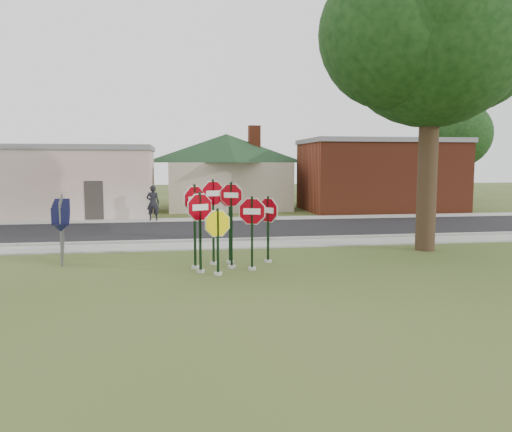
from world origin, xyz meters
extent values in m
plane|color=#32491B|center=(0.00, 0.00, 0.00)|extent=(120.00, 120.00, 0.00)
cube|color=gray|center=(0.00, 5.50, 0.03)|extent=(60.00, 1.60, 0.06)
cube|color=black|center=(0.00, 10.00, 0.02)|extent=(60.00, 7.00, 0.04)
cube|color=gray|center=(0.00, 14.30, 0.03)|extent=(60.00, 1.60, 0.06)
cube|color=gray|center=(0.00, 6.50, 0.07)|extent=(60.00, 0.20, 0.14)
cylinder|color=#A3A198|center=(0.16, 1.47, 0.04)|extent=(0.24, 0.24, 0.08)
cube|color=black|center=(0.16, 1.47, 1.31)|extent=(0.07, 0.07, 2.62)
cylinder|color=white|center=(0.16, 1.47, 2.22)|extent=(0.90, 0.39, 0.97)
cylinder|color=#83000A|center=(0.16, 1.47, 2.22)|extent=(0.83, 0.37, 0.90)
cube|color=white|center=(0.16, 1.47, 2.22)|extent=(0.42, 0.18, 0.15)
cylinder|color=#A3A198|center=(-0.33, 0.59, 0.04)|extent=(0.24, 0.24, 0.08)
cube|color=black|center=(-0.33, 0.59, 0.95)|extent=(0.07, 0.07, 1.91)
cylinder|color=white|center=(-0.33, 0.59, 1.48)|extent=(1.02, 0.37, 1.08)
cylinder|color=yellow|center=(-0.33, 0.59, 1.48)|extent=(0.95, 0.35, 1.00)
cylinder|color=#A3A198|center=(-0.81, 0.97, 0.04)|extent=(0.24, 0.24, 0.08)
cube|color=black|center=(-0.81, 0.97, 1.18)|extent=(0.08, 0.07, 2.36)
cylinder|color=white|center=(-0.81, 0.97, 1.91)|extent=(0.99, 0.52, 1.11)
cylinder|color=#83000A|center=(-0.81, 0.97, 1.91)|extent=(0.92, 0.49, 1.03)
cube|color=white|center=(-0.81, 0.97, 1.91)|extent=(0.46, 0.24, 0.18)
cylinder|color=#A3A198|center=(0.73, 1.12, 0.04)|extent=(0.24, 0.24, 0.08)
cube|color=black|center=(0.73, 1.12, 1.10)|extent=(0.07, 0.07, 2.20)
cylinder|color=white|center=(0.73, 1.12, 1.76)|extent=(1.06, 0.36, 1.11)
cylinder|color=#83000A|center=(0.73, 1.12, 1.76)|extent=(0.99, 0.34, 1.03)
cube|color=white|center=(0.73, 1.12, 1.76)|extent=(0.49, 0.17, 0.18)
cylinder|color=#A3A198|center=(0.18, 2.22, 0.04)|extent=(0.24, 0.24, 0.08)
cube|color=black|center=(0.18, 2.22, 1.28)|extent=(0.07, 0.06, 2.55)
cylinder|color=white|center=(0.18, 2.22, 2.15)|extent=(0.98, 0.20, 0.99)
cylinder|color=#83000A|center=(0.18, 2.22, 2.15)|extent=(0.91, 0.20, 0.92)
cube|color=white|center=(0.18, 2.22, 2.15)|extent=(0.45, 0.10, 0.16)
cylinder|color=#A3A198|center=(-0.35, 2.09, 0.04)|extent=(0.24, 0.24, 0.08)
cube|color=black|center=(-0.35, 2.09, 1.34)|extent=(0.07, 0.07, 2.68)
cylinder|color=white|center=(-0.35, 2.09, 2.24)|extent=(1.01, 0.43, 1.08)
cylinder|color=#83000A|center=(-0.35, 2.09, 2.24)|extent=(0.93, 0.40, 1.00)
cube|color=white|center=(-0.35, 2.09, 2.24)|extent=(0.46, 0.20, 0.17)
cylinder|color=#A3A198|center=(1.41, 2.16, 0.04)|extent=(0.24, 0.24, 0.08)
cube|color=black|center=(1.41, 2.16, 1.06)|extent=(0.08, 0.08, 2.13)
cylinder|color=white|center=(1.41, 2.16, 1.68)|extent=(0.67, 0.90, 1.11)
cylinder|color=#83000A|center=(1.41, 2.16, 1.68)|extent=(0.62, 0.84, 1.03)
cube|color=white|center=(1.41, 2.16, 1.68)|extent=(0.31, 0.42, 0.18)
cylinder|color=#A3A198|center=(-0.94, 1.58, 0.04)|extent=(0.24, 0.24, 0.08)
cube|color=black|center=(-0.94, 1.58, 1.28)|extent=(0.08, 0.08, 2.55)
cylinder|color=white|center=(-0.94, 1.58, 2.10)|extent=(0.88, 0.74, 1.13)
cylinder|color=#83000A|center=(-0.94, 1.58, 2.10)|extent=(0.82, 0.69, 1.05)
cube|color=white|center=(-0.94, 1.58, 2.10)|extent=(0.41, 0.34, 0.18)
cube|color=#59595E|center=(-5.00, 2.50, 1.00)|extent=(0.05, 0.05, 2.00)
cube|color=black|center=(-5.00, 2.50, 1.55)|extent=(0.55, 0.13, 0.55)
cone|color=black|center=(-5.00, 2.50, 1.20)|extent=(0.65, 0.65, 0.25)
cube|color=#59595E|center=(-5.20, 3.50, 1.00)|extent=(0.05, 0.05, 2.00)
cube|color=black|center=(-5.20, 3.50, 1.55)|extent=(0.55, 0.09, 0.55)
cone|color=black|center=(-5.20, 3.50, 1.20)|extent=(0.62, 0.62, 0.25)
cube|color=#59595E|center=(-5.40, 4.50, 1.00)|extent=(0.05, 0.05, 2.00)
cube|color=black|center=(-5.40, 4.50, 1.55)|extent=(0.55, 0.05, 0.55)
cone|color=black|center=(-5.40, 4.50, 1.20)|extent=(0.58, 0.58, 0.25)
cube|color=#59595E|center=(-5.60, 5.50, 1.00)|extent=(0.05, 0.05, 2.00)
cube|color=black|center=(-5.60, 5.50, 1.55)|extent=(0.55, 0.05, 0.55)
cone|color=black|center=(-5.60, 5.50, 1.20)|extent=(0.58, 0.58, 0.25)
cube|color=#59595E|center=(-5.80, 6.50, 1.00)|extent=(0.05, 0.05, 2.00)
cube|color=black|center=(-5.80, 6.50, 1.55)|extent=(0.55, 0.09, 0.55)
cone|color=black|center=(-5.80, 6.50, 1.20)|extent=(0.62, 0.62, 0.25)
cube|color=silver|center=(-9.00, 18.00, 2.00)|extent=(12.00, 6.00, 4.00)
cube|color=slate|center=(-9.00, 18.00, 4.05)|extent=(12.20, 6.20, 0.30)
cube|color=#332D28|center=(-6.00, 15.02, 1.10)|extent=(1.00, 0.10, 2.20)
cube|color=#B7A891|center=(2.00, 22.00, 1.60)|extent=(8.00, 8.00, 3.20)
pyramid|color=black|center=(2.00, 22.00, 5.20)|extent=(11.60, 11.60, 2.00)
cube|color=maroon|center=(4.00, 22.00, 5.00)|extent=(0.80, 0.80, 1.60)
cube|color=maroon|center=(12.00, 18.50, 2.25)|extent=(10.00, 6.00, 4.50)
cube|color=slate|center=(12.00, 18.50, 4.60)|extent=(10.20, 6.20, 0.30)
cube|color=white|center=(10.00, 15.55, 2.60)|extent=(2.00, 0.08, 0.90)
cylinder|color=#302115|center=(7.50, 3.50, 3.05)|extent=(0.70, 0.70, 6.10)
sphere|color=black|center=(7.50, 3.50, 7.85)|extent=(6.83, 6.83, 6.83)
cylinder|color=#302115|center=(22.00, 26.00, 2.00)|extent=(0.50, 0.50, 4.00)
sphere|color=black|center=(22.00, 26.00, 5.60)|extent=(5.60, 5.60, 5.60)
imported|color=black|center=(-2.78, 14.12, 1.02)|extent=(0.70, 0.47, 1.91)
camera|label=1|loc=(-1.42, -13.39, 3.19)|focal=35.00mm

